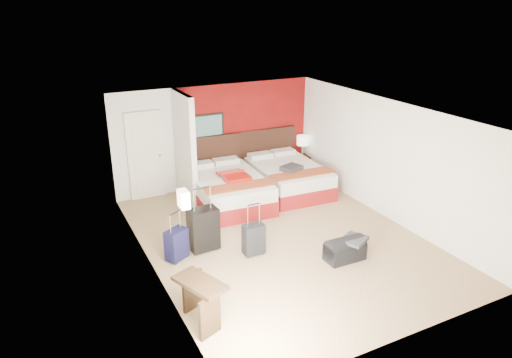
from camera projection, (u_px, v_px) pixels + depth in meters
ground at (281, 239)px, 9.17m from camera, size 6.50×6.50×0.00m
room_walls at (185, 167)px, 9.30m from camera, size 5.02×6.52×2.50m
red_accent_panel at (244, 133)px, 11.72m from camera, size 3.50×0.04×2.50m
partition_wall at (185, 149)px, 10.47m from camera, size 0.12×1.20×2.50m
entry_door at (146, 156)px, 10.72m from camera, size 0.82×0.06×2.05m
bed_left at (228, 190)px, 10.62m from camera, size 1.67×2.28×0.65m
bed_right at (288, 178)px, 11.36m from camera, size 1.59×2.19×0.63m
red_suitcase_open at (234, 176)px, 10.44m from camera, size 0.57×0.78×0.10m
jacket_bundle at (291, 168)px, 10.93m from camera, size 0.54×0.49×0.11m
nightstand at (302, 165)px, 12.48m from camera, size 0.39×0.39×0.49m
table_lamp at (302, 146)px, 12.30m from camera, size 0.35×0.35×0.55m
suitcase_black at (204, 231)px, 8.63m from camera, size 0.55×0.37×0.80m
suitcase_charcoal at (254, 241)px, 8.52m from camera, size 0.39×0.24×0.56m
suitcase_navy at (177, 246)px, 8.35m from camera, size 0.47×0.41×0.56m
duffel_bag at (345, 251)px, 8.38m from camera, size 0.71×0.39×0.36m
jacket_draped at (354, 240)px, 8.33m from camera, size 0.58×0.55×0.06m
desk at (201, 301)px, 6.72m from camera, size 0.67×0.90×0.68m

